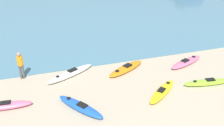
{
  "coord_description": "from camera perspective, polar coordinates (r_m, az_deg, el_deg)",
  "views": [
    {
      "loc": [
        -4.38,
        -4.29,
        8.23
      ],
      "look_at": [
        0.11,
        9.98,
        0.5
      ],
      "focal_mm": 42.0,
      "sensor_mm": 36.0,
      "label": 1
    }
  ],
  "objects": [
    {
      "name": "kayak_on_sand_1",
      "position": [
        16.44,
        20.08,
        -3.96
      ],
      "size": [
        2.97,
        0.95,
        0.35
      ],
      "color": "#8CCC2D",
      "rests_on": "ground_plane"
    },
    {
      "name": "kayak_on_sand_0",
      "position": [
        14.6,
        -22.64,
        -8.62
      ],
      "size": [
        2.93,
        0.86,
        0.38
      ],
      "color": "#E5668C",
      "rests_on": "ground_plane"
    },
    {
      "name": "kayak_on_sand_8",
      "position": [
        18.42,
        15.86,
        0.21
      ],
      "size": [
        3.01,
        1.73,
        0.35
      ],
      "color": "#E5668C",
      "rests_on": "ground_plane"
    },
    {
      "name": "kayak_on_sand_4",
      "position": [
        16.51,
        -9.02,
        -2.27
      ],
      "size": [
        3.27,
        2.1,
        0.38
      ],
      "color": "white",
      "rests_on": "ground_plane"
    },
    {
      "name": "kayak_on_sand_3",
      "position": [
        13.57,
        -6.93,
        -9.41
      ],
      "size": [
        2.21,
        2.82,
        0.36
      ],
      "color": "blue",
      "rests_on": "ground_plane"
    },
    {
      "name": "kayak_on_sand_2",
      "position": [
        16.96,
        3.06,
        -1.18
      ],
      "size": [
        2.99,
        2.09,
        0.34
      ],
      "color": "orange",
      "rests_on": "ground_plane"
    },
    {
      "name": "person_near_waterline",
      "position": [
        16.58,
        -19.31,
        -0.17
      ],
      "size": [
        0.36,
        0.24,
        1.76
      ],
      "color": "#4C4C4C",
      "rests_on": "ground_plane"
    },
    {
      "name": "kayak_on_sand_5",
      "position": [
        14.89,
        10.9,
        -6.08
      ],
      "size": [
        2.58,
        2.24,
        0.36
      ],
      "color": "yellow",
      "rests_on": "ground_plane"
    }
  ]
}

